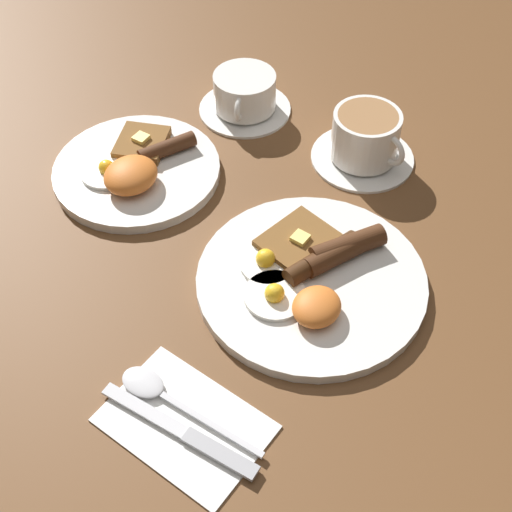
# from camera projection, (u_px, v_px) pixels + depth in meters

# --- Properties ---
(ground_plane) EXTENTS (3.00, 3.00, 0.00)m
(ground_plane) POSITION_uv_depth(u_px,v_px,m) (311.00, 285.00, 0.90)
(ground_plane) COLOR brown
(breakfast_plate_near) EXTENTS (0.29, 0.29, 0.04)m
(breakfast_plate_near) POSITION_uv_depth(u_px,v_px,m) (312.00, 277.00, 0.89)
(breakfast_plate_near) COLOR silver
(breakfast_plate_near) RESTS_ON ground_plane
(breakfast_plate_far) EXTENTS (0.24, 0.24, 0.05)m
(breakfast_plate_far) POSITION_uv_depth(u_px,v_px,m) (136.00, 169.00, 1.02)
(breakfast_plate_far) COLOR silver
(breakfast_plate_far) RESTS_ON ground_plane
(teacup_near) EXTENTS (0.15, 0.15, 0.08)m
(teacup_near) POSITION_uv_depth(u_px,v_px,m) (365.00, 140.00, 1.03)
(teacup_near) COLOR silver
(teacup_near) RESTS_ON ground_plane
(teacup_far) EXTENTS (0.15, 0.15, 0.06)m
(teacup_far) POSITION_uv_depth(u_px,v_px,m) (245.00, 95.00, 1.11)
(teacup_far) COLOR silver
(teacup_far) RESTS_ON ground_plane
(napkin) EXTENTS (0.13, 0.18, 0.01)m
(napkin) POSITION_uv_depth(u_px,v_px,m) (185.00, 423.00, 0.77)
(napkin) COLOR white
(napkin) RESTS_ON ground_plane
(knife) EXTENTS (0.02, 0.20, 0.01)m
(knife) POSITION_uv_depth(u_px,v_px,m) (187.00, 434.00, 0.75)
(knife) COLOR silver
(knife) RESTS_ON napkin
(spoon) EXTENTS (0.04, 0.19, 0.01)m
(spoon) POSITION_uv_depth(u_px,v_px,m) (156.00, 390.00, 0.79)
(spoon) COLOR silver
(spoon) RESTS_ON napkin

